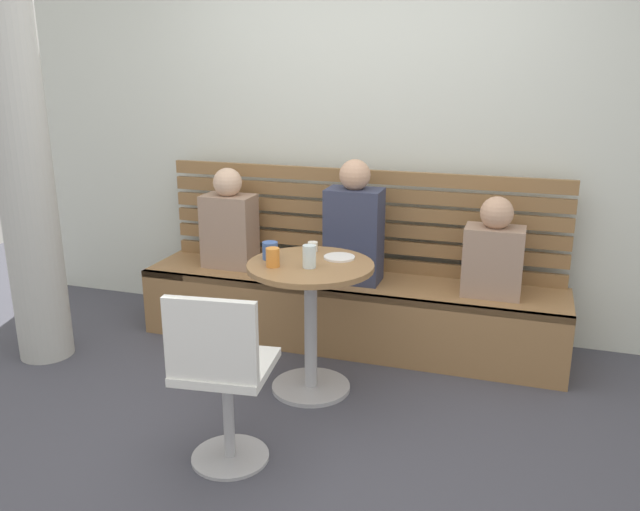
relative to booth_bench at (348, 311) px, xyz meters
The scene contains 15 objects.
ground 1.22m from the booth_bench, 90.00° to the right, with size 8.00×8.00×0.00m, color #42424C.
back_wall 1.31m from the booth_bench, 90.00° to the left, with size 5.20×0.10×2.90m, color silver.
concrete_pillar 2.24m from the booth_bench, 156.85° to the right, with size 0.32×0.32×2.80m, color #B2B2AD.
booth_bench is the anchor object (origin of this frame).
booth_backrest 0.61m from the booth_bench, 90.00° to the left, with size 2.65×0.04×0.67m.
cafe_table 0.73m from the booth_bench, 92.18° to the right, with size 0.68×0.68×0.74m.
white_chair 1.50m from the booth_bench, 96.12° to the right, with size 0.44×0.44×0.85m.
person_adult 0.57m from the booth_bench, 20.42° to the right, with size 0.34×0.22×0.77m.
person_child_left 1.00m from the booth_bench, ahead, with size 0.34×0.22×0.59m.
person_child_middle 0.98m from the booth_bench, behind, with size 0.34×0.22×0.67m.
cup_tumbler_orange 0.98m from the booth_bench, 104.16° to the right, with size 0.07×0.07×0.10m, color orange.
cup_espresso_small 0.71m from the booth_bench, 101.30° to the right, with size 0.06×0.06×0.06m, color silver.
cup_glass_tall 0.93m from the booth_bench, 90.65° to the right, with size 0.07×0.07×0.12m, color silver.
cup_mug_blue 0.90m from the booth_bench, 111.70° to the right, with size 0.08×0.08×0.10m, color #3D5B9E.
plate_small 0.75m from the booth_bench, 79.87° to the right, with size 0.17×0.17×0.01m, color white.
Camera 1 is at (1.04, -2.58, 1.77)m, focal length 36.46 mm.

